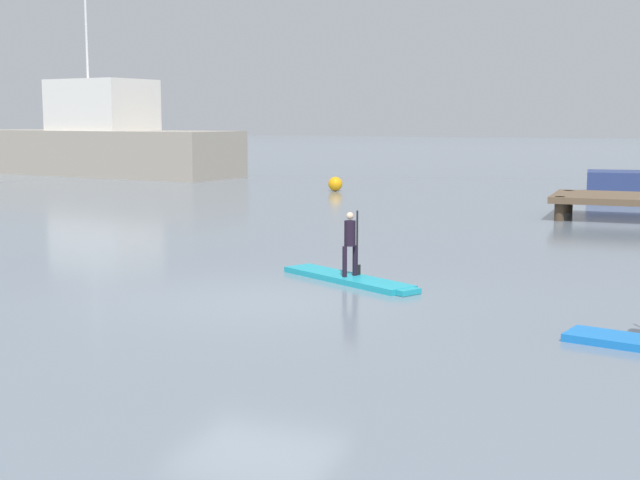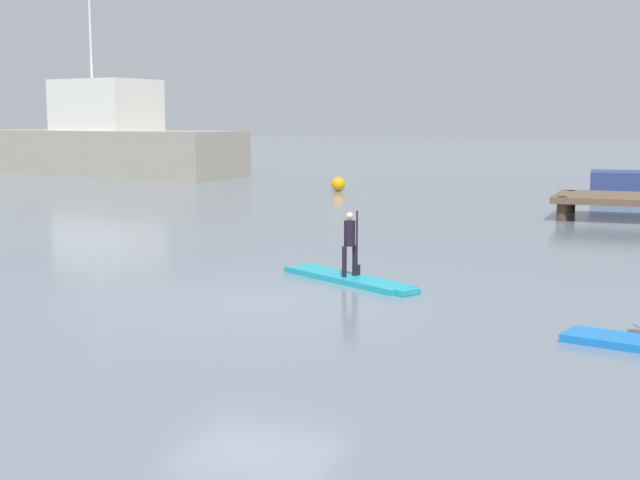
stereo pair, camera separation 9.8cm
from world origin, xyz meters
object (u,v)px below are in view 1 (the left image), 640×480
at_px(fishing_boat_white_large, 101,142).
at_px(mooring_buoy_near, 335,184).
at_px(paddler_child_solo, 350,240).
at_px(paddleboard_near, 350,279).

bearing_deg(fishing_boat_white_large, mooring_buoy_near, -19.56).
xyz_separation_m(paddler_child_solo, fishing_boat_white_large, (-21.37, 22.97, 0.90)).
distance_m(paddler_child_solo, fishing_boat_white_large, 31.39).
distance_m(paddleboard_near, paddler_child_solo, 0.68).
bearing_deg(fishing_boat_white_large, paddleboard_near, -47.09).
bearing_deg(mooring_buoy_near, paddleboard_near, -68.82).
distance_m(paddler_child_solo, mooring_buoy_near, 19.14).
bearing_deg(paddler_child_solo, mooring_buoy_near, 111.20).
bearing_deg(mooring_buoy_near, fishing_boat_white_large, 160.44).
bearing_deg(paddler_child_solo, fishing_boat_white_large, 132.93).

